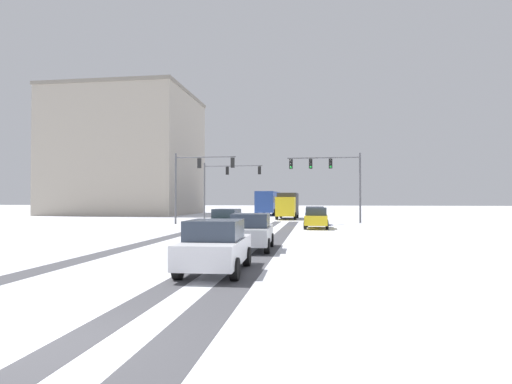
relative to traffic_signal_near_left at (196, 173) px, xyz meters
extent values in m
plane|color=silver|center=(6.41, -30.74, -4.63)|extent=(300.00, 300.00, 0.00)
cube|color=#4C4C51|center=(8.59, -13.34, -4.63)|extent=(0.97, 38.27, 0.01)
cube|color=#4C4C51|center=(6.96, -13.34, -4.63)|extent=(0.75, 38.27, 0.01)
cube|color=#4C4C51|center=(2.07, -13.34, -4.63)|extent=(1.01, 38.27, 0.01)
cube|color=white|center=(16.19, -15.08, -4.57)|extent=(4.00, 38.27, 0.12)
cylinder|color=#56565B|center=(-1.97, 0.05, -1.38)|extent=(0.18, 0.18, 6.50)
cylinder|color=#56565B|center=(0.86, -0.05, 1.47)|extent=(5.65, 0.31, 0.12)
cube|color=black|center=(0.29, -0.03, 0.92)|extent=(0.33, 0.25, 0.90)
sphere|color=black|center=(0.30, 0.13, 1.22)|extent=(0.20, 0.20, 0.20)
sphere|color=black|center=(0.30, 0.13, 0.92)|extent=(0.20, 0.20, 0.20)
sphere|color=green|center=(0.30, 0.13, 0.62)|extent=(0.20, 0.20, 0.20)
cube|color=black|center=(3.40, -0.13, 0.92)|extent=(0.33, 0.25, 0.90)
sphere|color=black|center=(3.40, 0.03, 1.22)|extent=(0.20, 0.20, 0.20)
sphere|color=black|center=(3.40, 0.03, 0.92)|extent=(0.20, 0.20, 0.20)
sphere|color=green|center=(3.40, 0.03, 0.62)|extent=(0.20, 0.20, 0.20)
cylinder|color=#56565B|center=(14.79, 2.05, -1.38)|extent=(0.18, 0.18, 6.50)
cylinder|color=#56565B|center=(11.48, 2.04, 1.47)|extent=(6.61, 0.14, 0.12)
cube|color=black|center=(12.14, 2.04, 0.92)|extent=(0.32, 0.24, 0.90)
sphere|color=black|center=(12.15, 1.88, 1.22)|extent=(0.20, 0.20, 0.20)
sphere|color=black|center=(12.15, 1.88, 0.92)|extent=(0.20, 0.20, 0.20)
sphere|color=green|center=(12.15, 1.88, 0.62)|extent=(0.20, 0.20, 0.20)
cube|color=black|center=(10.33, 2.04, 0.92)|extent=(0.32, 0.24, 0.90)
sphere|color=black|center=(10.33, 1.88, 1.22)|extent=(0.20, 0.20, 0.20)
sphere|color=black|center=(10.33, 1.88, 0.92)|extent=(0.20, 0.20, 0.20)
sphere|color=green|center=(10.33, 1.88, 0.62)|extent=(0.20, 0.20, 0.20)
cube|color=black|center=(8.51, 2.03, 0.92)|extent=(0.32, 0.24, 0.90)
sphere|color=black|center=(8.51, 1.87, 1.22)|extent=(0.20, 0.20, 0.20)
sphere|color=black|center=(8.51, 1.87, 0.92)|extent=(0.20, 0.20, 0.20)
sphere|color=green|center=(8.51, 1.87, 0.62)|extent=(0.20, 0.20, 0.20)
cylinder|color=#56565B|center=(-1.97, 10.05, -1.38)|extent=(0.18, 0.18, 6.50)
cylinder|color=#56565B|center=(1.44, 9.92, 1.47)|extent=(6.82, 0.38, 0.12)
cube|color=black|center=(0.76, 9.95, 0.92)|extent=(0.33, 0.25, 0.90)
sphere|color=black|center=(0.77, 10.11, 1.22)|extent=(0.20, 0.20, 0.20)
sphere|color=black|center=(0.77, 10.11, 0.92)|extent=(0.20, 0.20, 0.20)
sphere|color=green|center=(0.77, 10.11, 0.62)|extent=(0.20, 0.20, 0.20)
cube|color=black|center=(4.51, 9.80, 0.92)|extent=(0.33, 0.25, 0.90)
sphere|color=black|center=(4.51, 9.96, 1.22)|extent=(0.20, 0.20, 0.20)
sphere|color=black|center=(4.51, 9.96, 0.92)|extent=(0.20, 0.20, 0.20)
sphere|color=green|center=(4.51, 9.96, 0.62)|extent=(0.20, 0.20, 0.20)
cube|color=#233899|center=(10.69, 0.98, -3.96)|extent=(1.80, 4.14, 0.70)
cube|color=#2D3847|center=(10.69, 0.83, -3.31)|extent=(1.61, 1.94, 0.60)
cylinder|color=black|center=(9.85, 2.24, -4.31)|extent=(0.24, 0.65, 0.64)
cylinder|color=black|center=(11.46, 2.27, -4.31)|extent=(0.24, 0.65, 0.64)
cylinder|color=black|center=(9.91, -0.31, -4.31)|extent=(0.24, 0.65, 0.64)
cylinder|color=black|center=(11.53, -0.27, -4.31)|extent=(0.24, 0.65, 0.64)
cube|color=yellow|center=(10.81, -4.04, -3.96)|extent=(1.80, 4.14, 0.70)
cube|color=#2D3847|center=(10.81, -4.19, -3.31)|extent=(1.61, 1.94, 0.60)
cylinder|color=black|center=(10.04, -2.75, -4.31)|extent=(0.24, 0.65, 0.64)
cylinder|color=black|center=(11.65, -2.79, -4.31)|extent=(0.24, 0.65, 0.64)
cylinder|color=black|center=(9.98, -5.29, -4.31)|extent=(0.24, 0.65, 0.64)
cylinder|color=black|center=(11.59, -5.33, -4.31)|extent=(0.24, 0.65, 0.64)
cube|color=#194C2D|center=(4.88, -9.29, -3.96)|extent=(1.94, 4.19, 0.70)
cube|color=#2D3847|center=(4.87, -9.44, -3.31)|extent=(1.67, 1.99, 0.60)
cylinder|color=black|center=(4.14, -7.98, -4.31)|extent=(0.26, 0.65, 0.64)
cylinder|color=black|center=(5.76, -8.07, -4.31)|extent=(0.26, 0.65, 0.64)
cylinder|color=black|center=(4.00, -10.52, -4.31)|extent=(0.26, 0.65, 0.64)
cylinder|color=black|center=(5.61, -10.61, -4.31)|extent=(0.26, 0.65, 0.64)
cube|color=#B7BABF|center=(7.88, -18.21, -3.96)|extent=(1.87, 4.17, 0.70)
cube|color=#2D3847|center=(7.89, -18.36, -3.31)|extent=(1.64, 1.96, 0.60)
cylinder|color=black|center=(7.02, -16.98, -4.31)|extent=(0.25, 0.65, 0.64)
cylinder|color=black|center=(8.63, -16.91, -4.31)|extent=(0.25, 0.65, 0.64)
cylinder|color=black|center=(7.13, -19.51, -4.31)|extent=(0.25, 0.65, 0.64)
cylinder|color=black|center=(8.74, -19.45, -4.31)|extent=(0.25, 0.65, 0.64)
cube|color=silver|center=(7.66, -24.00, -3.96)|extent=(1.83, 4.15, 0.70)
cube|color=#2D3847|center=(7.66, -24.15, -3.31)|extent=(1.62, 1.95, 0.60)
cylinder|color=black|center=(6.81, -22.75, -4.31)|extent=(0.24, 0.65, 0.64)
cylinder|color=black|center=(8.43, -22.70, -4.31)|extent=(0.24, 0.65, 0.64)
cylinder|color=black|center=(6.89, -25.29, -4.31)|extent=(0.24, 0.65, 0.64)
cylinder|color=black|center=(8.51, -25.24, -4.31)|extent=(0.24, 0.65, 0.64)
cube|color=#284793|center=(4.00, 23.62, -2.70)|extent=(2.59, 11.02, 2.90)
cube|color=#283342|center=(4.00, 23.62, -2.35)|extent=(2.63, 10.14, 0.90)
cylinder|color=black|center=(5.16, 19.76, -4.15)|extent=(0.31, 0.96, 0.96)
cylinder|color=black|center=(2.78, 19.78, -4.15)|extent=(0.31, 0.96, 0.96)
cylinder|color=black|center=(5.22, 26.91, -4.15)|extent=(0.31, 0.96, 0.96)
cylinder|color=black|center=(2.84, 26.93, -4.15)|extent=(0.31, 0.96, 0.96)
cube|color=yellow|center=(7.51, 9.04, -3.16)|extent=(2.13, 2.23, 2.10)
cube|color=#333338|center=(7.56, 12.74, -2.91)|extent=(2.27, 5.23, 2.60)
cylinder|color=black|center=(8.53, 9.47, -4.21)|extent=(0.29, 0.84, 0.84)
cylinder|color=black|center=(6.50, 9.49, -4.21)|extent=(0.29, 0.84, 0.84)
cylinder|color=black|center=(8.59, 14.16, -4.21)|extent=(0.29, 0.84, 0.84)
cylinder|color=black|center=(6.57, 14.18, -4.21)|extent=(0.29, 0.84, 0.84)
cube|color=#A89E8E|center=(-18.00, 23.97, 4.40)|extent=(19.78, 17.55, 18.07)
cube|color=gray|center=(-18.00, 23.97, 13.69)|extent=(20.08, 17.85, 0.50)
camera|label=1|loc=(10.69, -36.49, -2.39)|focal=29.03mm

